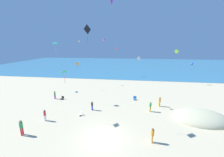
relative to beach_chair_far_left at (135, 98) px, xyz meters
The scene contains 24 objects.
ground_plane 3.70m from the beach_chair_far_left, 163.19° to the right, with size 120.00×120.00×0.00m, color beige.
ocean_water 43.96m from the beach_chair_far_left, 94.61° to the left, with size 120.00×60.00×0.05m, color teal.
dune_mound 10.12m from the beach_chair_far_left, 33.73° to the right, with size 6.91×4.84×2.27m, color beige.
beach_chair_far_left is the anchor object (origin of this frame).
beach_chair_near_camera 10.09m from the beach_chair_far_left, 138.18° to the right, with size 0.85×0.84×0.54m.
beach_chair_mid_beach 12.88m from the beach_chair_far_left, behind, with size 0.61×0.67×0.59m.
cooler_box 12.09m from the beach_chair_far_left, 168.42° to the left, with size 0.61×0.61×0.24m.
person_0 4.84m from the beach_chair_far_left, 63.66° to the right, with size 0.43×0.43×1.53m.
person_1 14.26m from the beach_chair_far_left, behind, with size 0.41×0.41×1.46m.
person_2 4.46m from the beach_chair_far_left, 30.77° to the right, with size 0.44×0.44×1.58m.
person_3 11.22m from the beach_chair_far_left, 82.32° to the right, with size 0.34×0.34×1.57m.
person_4 8.08m from the beach_chair_far_left, 141.85° to the right, with size 0.38×0.38×1.41m.
person_5 16.98m from the beach_chair_far_left, 136.03° to the right, with size 0.41×0.41×1.75m.
person_6 14.43m from the beach_chair_far_left, 142.82° to the right, with size 0.38×0.38×1.48m.
kite_red 21.52m from the beach_chair_far_left, 106.04° to the left, with size 1.02×0.77×1.83m.
kite_orange 14.09m from the beach_chair_far_left, 158.35° to the left, with size 0.84×0.20×1.18m.
kite_lime 17.57m from the beach_chair_far_left, 51.51° to the left, with size 1.09×0.44×1.67m.
kite_white 14.91m from the beach_chair_far_left, 85.58° to the left, with size 1.09×0.19×1.56m.
kite_green 13.34m from the beach_chair_far_left, 138.16° to the right, with size 0.69×0.84×1.69m.
kite_black 14.73m from the beach_chair_far_left, 123.82° to the right, with size 0.54×0.93×1.89m.
kite_magenta 11.38m from the beach_chair_far_left, 157.15° to the right, with size 0.49×0.40×1.62m.
kite_yellow 19.09m from the beach_chair_far_left, 144.65° to the left, with size 0.33×0.47×1.17m.
kite_blue 10.82m from the beach_chair_far_left, ahead, with size 0.76×0.61×1.34m.
kite_teal 16.16m from the beach_chair_far_left, behind, with size 0.85×0.75×1.79m.
Camera 1 is at (2.74, -12.61, 9.52)m, focal length 22.57 mm.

